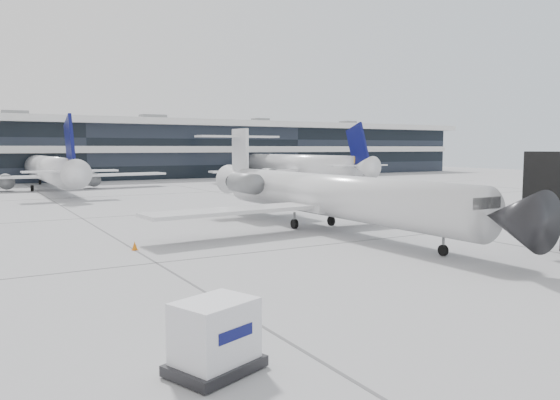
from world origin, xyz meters
TOP-DOWN VIEW (x-y plane):
  - ground at (0.00, 0.00)m, footprint 220.00×220.00m
  - terminal at (0.00, 82.00)m, footprint 170.00×22.00m
  - bg_jet_center at (-8.00, 55.00)m, footprint 32.00×40.00m
  - bg_jet_right at (32.00, 55.00)m, footprint 32.00×40.00m
  - regional_jet at (3.77, 5.29)m, footprint 26.08×32.42m
  - cargo_uld at (-12.76, -13.91)m, footprint 2.72×2.38m
  - traffic_cone at (-10.00, 4.00)m, footprint 0.38×0.38m

SIDE VIEW (x-z plane):
  - ground at x=0.00m, z-range 0.00..0.00m
  - bg_jet_center at x=-8.00m, z-range -4.80..4.80m
  - bg_jet_right at x=32.00m, z-range -4.80..4.80m
  - traffic_cone at x=-10.00m, z-range -0.01..0.50m
  - cargo_uld at x=-12.76m, z-range 0.01..1.86m
  - regional_jet at x=3.77m, z-range -1.19..6.31m
  - terminal at x=0.00m, z-range 0.00..10.00m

